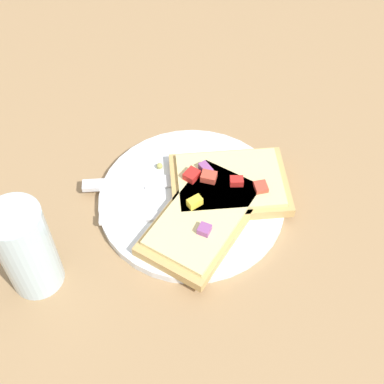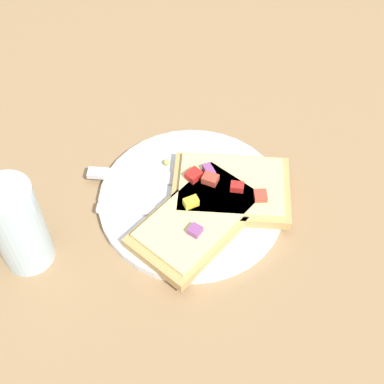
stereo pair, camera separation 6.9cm
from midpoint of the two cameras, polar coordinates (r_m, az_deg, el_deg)
The scene contains 8 objects.
ground_plane at distance 0.71m, azimuth -2.79°, elevation -1.28°, with size 4.00×4.00×0.00m, color #9E7A51.
plate at distance 0.70m, azimuth -2.81°, elevation -0.99°, with size 0.24×0.24×0.01m.
fork at distance 0.68m, azimuth -3.33°, elevation -2.59°, with size 0.17×0.14×0.01m.
knife at distance 0.71m, azimuth -7.13°, elevation 0.88°, with size 0.18×0.15×0.01m.
pizza_slice_main at distance 0.70m, azimuth 1.17°, elevation 0.76°, with size 0.19×0.18×0.03m.
pizza_slice_corner at distance 0.66m, azimuth -1.70°, elevation -2.91°, with size 0.10×0.18×0.03m.
crumb_scatter at distance 0.70m, azimuth -4.18°, elevation 0.36°, with size 0.12×0.05×0.01m.
drinking_glass at distance 0.63m, azimuth -20.31°, elevation -5.95°, with size 0.06×0.06×0.13m.
Camera 1 is at (-0.24, 0.35, 0.56)m, focal length 50.00 mm.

